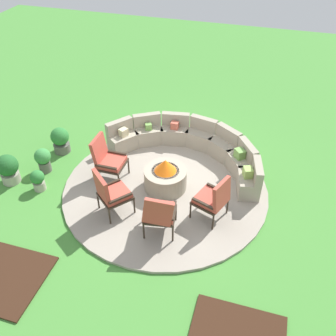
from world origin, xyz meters
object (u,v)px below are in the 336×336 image
potted_plant_2 (38,180)px  potted_plant_3 (60,139)px  curved_stone_bench (193,146)px  lounge_chair_front_left (107,158)px  potted_plant_0 (8,168)px  potted_plant_1 (43,159)px  lounge_chair_back_left (159,213)px  lounge_chair_back_right (214,198)px  lounge_chair_front_right (110,192)px  fire_pit (165,177)px

potted_plant_2 → potted_plant_3: bearing=99.4°
potted_plant_2 → curved_stone_bench: bearing=35.3°
curved_stone_bench → lounge_chair_front_left: 2.15m
potted_plant_0 → potted_plant_1: size_ratio=1.16×
potted_plant_1 → lounge_chair_front_left: bearing=4.9°
potted_plant_1 → curved_stone_bench: bearing=25.0°
lounge_chair_back_left → potted_plant_3: (-3.22, 1.93, -0.23)m
lounge_chair_front_left → potted_plant_0: (-2.13, -0.71, -0.22)m
lounge_chair_front_left → lounge_chair_back_left: size_ratio=1.03×
potted_plant_3 → lounge_chair_back_right: bearing=-16.7°
lounge_chair_front_left → potted_plant_1: (-1.59, -0.14, -0.26)m
lounge_chair_back_right → potted_plant_3: bearing=93.5°
potted_plant_3 → lounge_chair_front_right: bearing=-38.6°
lounge_chair_front_right → potted_plant_0: size_ratio=1.55×
lounge_chair_back_left → potted_plant_0: lounge_chair_back_left is taller
lounge_chair_back_left → lounge_chair_back_right: bearing=28.1°
curved_stone_bench → lounge_chair_front_left: (-1.64, -1.37, 0.25)m
lounge_chair_front_right → potted_plant_1: bearing=-162.6°
lounge_chair_back_left → lounge_chair_back_right: 1.14m
potted_plant_1 → potted_plant_3: (-0.01, 0.82, 0.02)m
fire_pit → potted_plant_2: size_ratio=1.86×
lounge_chair_front_right → potted_plant_0: lounge_chair_front_right is taller
potted_plant_1 → potted_plant_2: bearing=-69.6°
potted_plant_3 → potted_plant_0: bearing=-111.0°
lounge_chair_front_left → lounge_chair_back_left: 2.05m
lounge_chair_front_left → fire_pit: bearing=92.8°
potted_plant_0 → potted_plant_3: (0.53, 1.39, -0.02)m
lounge_chair_back_left → curved_stone_bench: bearing=80.1°
fire_pit → lounge_chair_back_left: size_ratio=0.91×
fire_pit → potted_plant_1: fire_pit is taller
fire_pit → lounge_chair_front_right: bearing=-127.7°
lounge_chair_back_left → potted_plant_3: 3.76m
fire_pit → potted_plant_1: (-2.93, -0.19, -0.01)m
lounge_chair_front_left → curved_stone_bench: bearing=130.3°
lounge_chair_front_right → potted_plant_2: (-1.88, 0.25, -0.34)m
curved_stone_bench → lounge_chair_back_left: lounge_chair_back_left is taller
lounge_chair_back_right → potted_plant_2: (-3.89, -0.20, -0.32)m
potted_plant_0 → lounge_chair_back_left: bearing=-8.2°
curved_stone_bench → lounge_chair_back_left: bearing=-90.4°
lounge_chair_front_left → potted_plant_1: lounge_chair_front_left is taller
potted_plant_1 → potted_plant_2: size_ratio=1.21×
curved_stone_bench → potted_plant_1: (-3.23, -1.50, -0.02)m
lounge_chair_front_left → lounge_chair_back_right: size_ratio=1.06×
potted_plant_0 → lounge_chair_front_left: bearing=18.3°
lounge_chair_back_left → potted_plant_1: bearing=151.4°
fire_pit → lounge_chair_front_right: lounge_chair_front_right is taller
lounge_chair_back_left → lounge_chair_front_right: bearing=158.1°
potted_plant_1 → potted_plant_2: 0.66m
lounge_chair_front_right → potted_plant_0: 2.68m
fire_pit → lounge_chair_front_left: lounge_chair_front_left is taller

